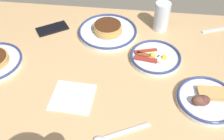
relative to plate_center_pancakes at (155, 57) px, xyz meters
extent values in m
cube|color=tan|center=(0.19, 0.06, -0.04)|extent=(1.44, 0.87, 0.05)
cylinder|color=tan|center=(-0.43, -0.27, -0.41)|extent=(0.06, 0.06, 0.70)
cylinder|color=tan|center=(0.81, -0.27, -0.41)|extent=(0.06, 0.06, 0.70)
cylinder|color=white|center=(0.00, 0.00, -0.01)|extent=(0.21, 0.21, 0.01)
torus|color=navy|center=(0.00, 0.00, 0.01)|extent=(0.21, 0.21, 0.01)
cylinder|color=white|center=(-0.03, 0.02, 0.01)|extent=(0.06, 0.06, 0.01)
sphere|color=yellow|center=(-0.03, 0.01, 0.01)|extent=(0.02, 0.02, 0.02)
cylinder|color=white|center=(0.01, -0.01, 0.01)|extent=(0.06, 0.06, 0.01)
sphere|color=yellow|center=(0.01, 0.00, 0.01)|extent=(0.02, 0.02, 0.02)
cube|color=#9B321D|center=(0.04, -0.03, 0.01)|extent=(0.10, 0.04, 0.01)
cube|color=#944421|center=(0.04, 0.00, 0.01)|extent=(0.08, 0.03, 0.01)
cube|color=maroon|center=(0.04, 0.02, 0.01)|extent=(0.10, 0.03, 0.01)
cylinder|color=white|center=(0.22, -0.15, -0.01)|extent=(0.27, 0.27, 0.01)
torus|color=navy|center=(0.22, -0.15, 0.01)|extent=(0.27, 0.27, 0.01)
cylinder|color=tan|center=(0.22, -0.15, 0.01)|extent=(0.13, 0.13, 0.01)
cylinder|color=gold|center=(0.22, -0.15, 0.02)|extent=(0.13, 0.13, 0.01)
cylinder|color=tan|center=(0.22, -0.15, 0.03)|extent=(0.13, 0.13, 0.01)
cylinder|color=#4C2814|center=(0.22, -0.15, 0.04)|extent=(0.12, 0.12, 0.00)
cylinder|color=white|center=(-0.18, 0.20, -0.01)|extent=(0.22, 0.22, 0.01)
torus|color=navy|center=(-0.18, 0.20, 0.01)|extent=(0.21, 0.21, 0.01)
cube|color=tan|center=(-0.20, 0.18, 0.01)|extent=(0.10, 0.06, 0.02)
ellipsoid|color=brown|center=(-0.14, 0.23, 0.02)|extent=(0.05, 0.04, 0.04)
ellipsoid|color=brown|center=(-0.16, 0.23, 0.02)|extent=(0.04, 0.03, 0.03)
ellipsoid|color=brown|center=(-0.16, 0.22, 0.02)|extent=(0.05, 0.04, 0.04)
cylinder|color=silver|center=(-0.02, -0.22, 0.05)|extent=(0.07, 0.07, 0.14)
cylinder|color=black|center=(-0.02, -0.22, 0.03)|extent=(0.06, 0.06, 0.09)
cube|color=black|center=(0.48, -0.15, -0.01)|extent=(0.16, 0.14, 0.01)
cube|color=white|center=(0.29, 0.24, -0.01)|extent=(0.16, 0.15, 0.00)
cube|color=silver|center=(-0.31, -0.25, -0.01)|extent=(0.18, 0.08, 0.01)
cube|color=silver|center=(0.10, 0.36, -0.01)|extent=(0.17, 0.09, 0.01)
ellipsoid|color=silver|center=(0.17, 0.40, -0.01)|extent=(0.04, 0.03, 0.01)
camera|label=1|loc=(0.08, 0.81, 0.72)|focal=41.58mm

